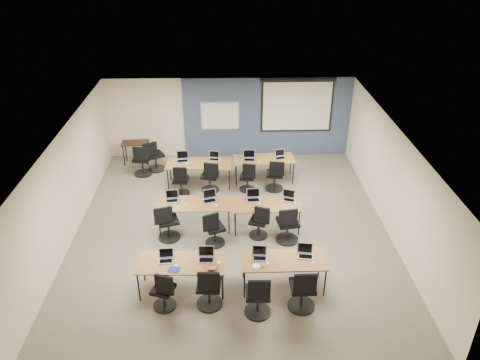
{
  "coord_description": "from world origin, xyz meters",
  "views": [
    {
      "loc": [
        -0.1,
        -9.98,
        6.96
      ],
      "look_at": [
        0.23,
        0.4,
        1.26
      ],
      "focal_mm": 35.0,
      "sensor_mm": 36.0,
      "label": 1
    }
  ],
  "objects_px": {
    "whiteboard": "(220,116)",
    "utility_table": "(135,145)",
    "projector_screen": "(297,103)",
    "training_table_back_right": "(264,160)",
    "laptop_5": "(210,198)",
    "task_chair_10": "(248,179)",
    "laptop_11": "(280,156)",
    "task_chair_6": "(259,224)",
    "training_table_back_left": "(199,164)",
    "laptop_0": "(166,258)",
    "task_chair_2": "(258,299)",
    "spare_chair_b": "(142,163)",
    "task_chair_9": "(210,179)",
    "task_chair_4": "(167,225)",
    "laptop_10": "(249,157)",
    "laptop_6": "(253,197)",
    "training_table_front_left": "(181,264)",
    "training_table_mid_right": "(267,206)",
    "training_table_mid_left": "(194,205)",
    "task_chair_3": "(303,292)",
    "spare_chair_a": "(154,158)",
    "task_chair_8": "(181,183)",
    "laptop_8": "(182,158)",
    "training_table_front_right": "(284,261)",
    "laptop_3": "(305,253)",
    "laptop_1": "(206,256)",
    "task_chair_7": "(288,227)",
    "task_chair_1": "(209,291)",
    "task_chair_11": "(275,178)",
    "laptop_4": "(172,198)",
    "task_chair_5": "(214,231)",
    "laptop_9": "(214,157)",
    "laptop_2": "(260,255)",
    "task_chair_0": "(164,293)"
  },
  "relations": [
    {
      "from": "task_chair_3",
      "to": "laptop_8",
      "type": "distance_m",
      "value": 6.18
    },
    {
      "from": "task_chair_5",
      "to": "spare_chair_b",
      "type": "xyz_separation_m",
      "value": [
        -2.3,
        3.73,
        0.03
      ]
    },
    {
      "from": "projector_screen",
      "to": "training_table_back_right",
      "type": "relative_size",
      "value": 1.31
    },
    {
      "from": "laptop_6",
      "to": "task_chair_7",
      "type": "distance_m",
      "value": 1.23
    },
    {
      "from": "projector_screen",
      "to": "task_chair_8",
      "type": "relative_size",
      "value": 2.48
    },
    {
      "from": "task_chair_6",
      "to": "training_table_back_left",
      "type": "bearing_deg",
      "value": 140.56
    },
    {
      "from": "task_chair_5",
      "to": "task_chair_9",
      "type": "xyz_separation_m",
      "value": [
        -0.15,
        2.63,
        0.01
      ]
    },
    {
      "from": "training_table_mid_right",
      "to": "task_chair_11",
      "type": "distance_m",
      "value": 2.06
    },
    {
      "from": "whiteboard",
      "to": "spare_chair_a",
      "type": "distance_m",
      "value": 2.54
    },
    {
      "from": "task_chair_7",
      "to": "laptop_9",
      "type": "distance_m",
      "value": 3.75
    },
    {
      "from": "training_table_mid_right",
      "to": "training_table_back_right",
      "type": "relative_size",
      "value": 0.94
    },
    {
      "from": "training_table_front_left",
      "to": "laptop_0",
      "type": "distance_m",
      "value": 0.35
    },
    {
      "from": "whiteboard",
      "to": "laptop_5",
      "type": "distance_m",
      "value": 4.16
    },
    {
      "from": "training_table_back_left",
      "to": "task_chair_4",
      "type": "bearing_deg",
      "value": -100.65
    },
    {
      "from": "training_table_front_left",
      "to": "laptop_1",
      "type": "relative_size",
      "value": 5.47
    },
    {
      "from": "laptop_10",
      "to": "spare_chair_b",
      "type": "xyz_separation_m",
      "value": [
        -3.32,
        0.47,
        -0.36
      ]
    },
    {
      "from": "task_chair_11",
      "to": "spare_chair_a",
      "type": "relative_size",
      "value": 0.98
    },
    {
      "from": "laptop_5",
      "to": "task_chair_10",
      "type": "bearing_deg",
      "value": 40.99
    },
    {
      "from": "laptop_3",
      "to": "task_chair_4",
      "type": "relative_size",
      "value": 0.32
    },
    {
      "from": "task_chair_9",
      "to": "spare_chair_a",
      "type": "bearing_deg",
      "value": 156.21
    },
    {
      "from": "laptop_6",
      "to": "laptop_10",
      "type": "relative_size",
      "value": 0.97
    },
    {
      "from": "laptop_11",
      "to": "training_table_front_right",
      "type": "bearing_deg",
      "value": -110.04
    },
    {
      "from": "training_table_front_right",
      "to": "laptop_2",
      "type": "xyz_separation_m",
      "value": [
        -0.51,
        0.1,
        0.1
      ]
    },
    {
      "from": "laptop_5",
      "to": "utility_table",
      "type": "xyz_separation_m",
      "value": [
        -2.51,
        3.65,
        -0.14
      ]
    },
    {
      "from": "task_chair_8",
      "to": "task_chair_9",
      "type": "height_order",
      "value": "task_chair_9"
    },
    {
      "from": "laptop_11",
      "to": "task_chair_2",
      "type": "bearing_deg",
      "value": -115.17
    },
    {
      "from": "training_table_front_left",
      "to": "training_table_mid_right",
      "type": "height_order",
      "value": "same"
    },
    {
      "from": "task_chair_4",
      "to": "laptop_10",
      "type": "relative_size",
      "value": 2.89
    },
    {
      "from": "utility_table",
      "to": "laptop_11",
      "type": "bearing_deg",
      "value": -17.89
    },
    {
      "from": "laptop_6",
      "to": "task_chair_9",
      "type": "relative_size",
      "value": 0.34
    },
    {
      "from": "laptop_0",
      "to": "task_chair_8",
      "type": "xyz_separation_m",
      "value": [
        -0.03,
        3.95,
        -0.39
      ]
    },
    {
      "from": "laptop_1",
      "to": "task_chair_7",
      "type": "relative_size",
      "value": 0.33
    },
    {
      "from": "projector_screen",
      "to": "training_table_mid_right",
      "type": "distance_m",
      "value": 4.71
    },
    {
      "from": "task_chair_7",
      "to": "training_table_front_right",
      "type": "bearing_deg",
      "value": -108.75
    },
    {
      "from": "laptop_0",
      "to": "task_chair_6",
      "type": "xyz_separation_m",
      "value": [
        2.1,
        1.77,
        -0.4
      ]
    },
    {
      "from": "whiteboard",
      "to": "utility_table",
      "type": "bearing_deg",
      "value": -170.7
    },
    {
      "from": "task_chair_3",
      "to": "spare_chair_b",
      "type": "relative_size",
      "value": 1.0
    },
    {
      "from": "laptop_8",
      "to": "task_chair_11",
      "type": "relative_size",
      "value": 0.36
    },
    {
      "from": "laptop_0",
      "to": "task_chair_2",
      "type": "xyz_separation_m",
      "value": [
        1.89,
        -0.89,
        -0.37
      ]
    },
    {
      "from": "task_chair_2",
      "to": "utility_table",
      "type": "relative_size",
      "value": 1.16
    },
    {
      "from": "spare_chair_b",
      "to": "task_chair_9",
      "type": "bearing_deg",
      "value": -21.09
    },
    {
      "from": "utility_table",
      "to": "task_chair_6",
      "type": "bearing_deg",
      "value": -51.75
    },
    {
      "from": "task_chair_1",
      "to": "task_chair_8",
      "type": "xyz_separation_m",
      "value": [
        -0.94,
        4.58,
        -0.03
      ]
    },
    {
      "from": "training_table_front_left",
      "to": "utility_table",
      "type": "xyz_separation_m",
      "value": [
        -1.97,
        6.17,
        -0.04
      ]
    },
    {
      "from": "training_table_mid_left",
      "to": "task_chair_2",
      "type": "distance_m",
      "value": 3.48
    },
    {
      "from": "projector_screen",
      "to": "laptop_5",
      "type": "distance_m",
      "value": 5.05
    },
    {
      "from": "task_chair_2",
      "to": "task_chair_1",
      "type": "bearing_deg",
      "value": 166.52
    },
    {
      "from": "task_chair_0",
      "to": "laptop_8",
      "type": "bearing_deg",
      "value": 109.32
    },
    {
      "from": "laptop_0",
      "to": "laptop_3",
      "type": "xyz_separation_m",
      "value": [
        2.96,
        0.06,
        0.0
      ]
    },
    {
      "from": "laptop_4",
      "to": "laptop_8",
      "type": "distance_m",
      "value": 2.3
    }
  ]
}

